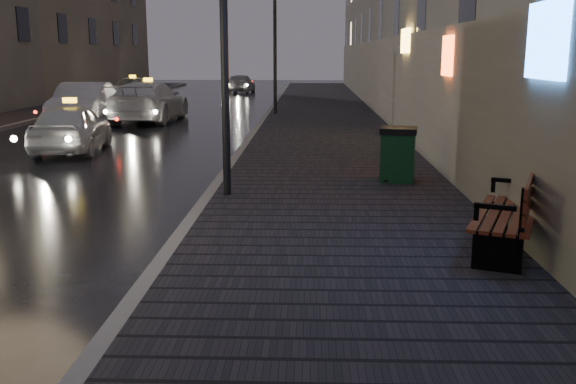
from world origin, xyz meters
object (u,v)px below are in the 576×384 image
(taxi_near, at_px, (72,128))
(taxi_far, at_px, (133,89))
(bench, at_px, (513,212))
(car_left_mid, at_px, (84,104))
(car_far, at_px, (241,83))
(lamp_far, at_px, (275,32))
(lamp_near, at_px, (223,3))
(trash_bin, at_px, (398,154))
(taxi_mid, at_px, (149,102))

(taxi_near, relative_size, taxi_far, 0.83)
(bench, xyz_separation_m, taxi_near, (-9.08, 9.20, -0.00))
(car_left_mid, distance_m, car_far, 20.29)
(bench, bearing_deg, taxi_far, 135.82)
(car_left_mid, bearing_deg, car_far, 73.56)
(lamp_far, relative_size, taxi_near, 1.35)
(taxi_near, xyz_separation_m, taxi_far, (-3.49, 18.93, -0.01))
(bench, distance_m, car_far, 36.55)
(lamp_near, distance_m, trash_bin, 4.50)
(lamp_far, distance_m, car_far, 17.08)
(bench, relative_size, taxi_near, 0.55)
(bench, height_order, taxi_far, taxi_far)
(trash_bin, relative_size, car_far, 0.28)
(lamp_far, bearing_deg, taxi_mid, -157.25)
(taxi_mid, bearing_deg, trash_bin, 124.84)
(trash_bin, xyz_separation_m, car_left_mid, (-10.25, 11.21, 0.09))
(bench, relative_size, taxi_far, 0.46)
(lamp_near, relative_size, taxi_mid, 0.98)
(lamp_far, height_order, taxi_near, lamp_far)
(taxi_near, xyz_separation_m, taxi_mid, (0.13, 8.04, 0.11))
(taxi_near, height_order, car_left_mid, car_left_mid)
(lamp_far, xyz_separation_m, car_far, (-3.24, 16.53, -2.85))
(taxi_mid, bearing_deg, lamp_far, -155.25)
(taxi_far, bearing_deg, bench, -62.15)
(lamp_far, height_order, bench, lamp_far)
(lamp_far, distance_m, taxi_near, 11.61)
(lamp_far, relative_size, car_left_mid, 1.11)
(taxi_mid, relative_size, taxi_far, 1.15)
(lamp_far, bearing_deg, car_far, 101.08)
(taxi_near, relative_size, car_left_mid, 0.82)
(bench, xyz_separation_m, car_left_mid, (-11.09, 15.87, 0.11))
(lamp_far, bearing_deg, lamp_near, -90.00)
(taxi_near, bearing_deg, taxi_far, -85.81)
(taxi_mid, xyz_separation_m, taxi_far, (-3.61, 10.89, -0.13))
(taxi_mid, distance_m, taxi_far, 11.48)
(lamp_near, xyz_separation_m, car_far, (-3.24, 32.53, -2.85))
(taxi_far, bearing_deg, lamp_far, -42.39)
(lamp_far, bearing_deg, taxi_far, 133.82)
(bench, height_order, car_left_mid, car_left_mid)
(trash_bin, xyz_separation_m, taxi_mid, (-8.12, 12.57, 0.09))
(lamp_far, height_order, taxi_mid, lamp_far)
(trash_bin, relative_size, taxi_mid, 0.20)
(car_left_mid, bearing_deg, taxi_mid, 26.88)
(lamp_near, height_order, car_far, lamp_near)
(taxi_mid, bearing_deg, bench, 119.44)
(bench, xyz_separation_m, taxi_far, (-12.57, 28.13, -0.02))
(trash_bin, relative_size, taxi_near, 0.27)
(trash_bin, bearing_deg, lamp_near, -145.99)
(bench, distance_m, taxi_far, 30.81)
(taxi_mid, bearing_deg, taxi_near, 91.08)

